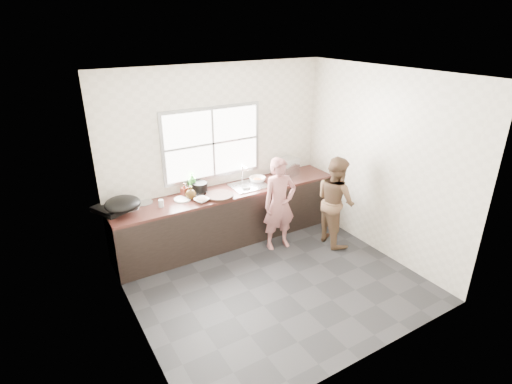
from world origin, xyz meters
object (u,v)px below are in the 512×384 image
woman (279,207)px  bottle_brown_short (191,193)px  bowl_held (246,187)px  burner (114,208)px  black_pot (200,188)px  pot_lid_left (129,208)px  bowl_crabs (257,180)px  dish_rack (286,167)px  bottle_brown_tall (185,190)px  person_side (335,201)px  plate_food (183,199)px  glass_jar (161,203)px  pot_lid_right (143,202)px  cutting_board (220,196)px  bowl_mince (202,200)px  bottle_green (192,182)px  wok (123,204)px

woman → bottle_brown_short: size_ratio=7.34×
bowl_held → burner: (-1.92, 0.28, 0.00)m
black_pot → pot_lid_left: black_pot is taller
bowl_crabs → dish_rack: (0.56, 0.01, 0.11)m
bowl_crabs → bottle_brown_tall: bearing=176.8°
person_side → bottle_brown_tall: size_ratio=7.44×
plate_food → person_side: bearing=-23.3°
glass_jar → pot_lid_right: 0.32m
cutting_board → bowl_mince: bowl_mince is taller
cutting_board → dish_rack: (1.35, 0.23, 0.13)m
bowl_crabs → bottle_green: bearing=171.8°
bottle_brown_tall → burner: bottle_brown_tall is taller
person_side → pot_lid_left: (-2.85, 1.01, 0.16)m
bottle_brown_short → cutting_board: bearing=-22.5°
bowl_crabs → glass_jar: glass_jar is taller
woman → person_side: person_side is taller
person_side → plate_food: bearing=74.2°
bowl_mince → burner: 1.19m
bowl_crabs → pot_lid_right: bowl_crabs is taller
bowl_held → woman: bearing=-58.6°
black_pot → pot_lid_left: 1.06m
bowl_held → wok: 1.84m
bottle_green → burner: 1.17m
person_side → dish_rack: size_ratio=3.60×
wok → dish_rack: size_ratio=1.21×
cutting_board → dish_rack: bearing=9.7°
person_side → bowl_held: size_ratio=7.75×
plate_food → pot_lid_right: (-0.52, 0.19, -0.00)m
plate_food → dish_rack: dish_rack is taller
bottle_green → glass_jar: (-0.58, -0.26, -0.11)m
bowl_mince → bottle_brown_tall: bearing=113.3°
cutting_board → bowl_held: bearing=8.1°
bowl_crabs → pot_lid_right: (-1.81, 0.15, -0.03)m
bowl_held → plate_food: bearing=173.6°
bottle_brown_short → dish_rack: (1.73, 0.07, 0.05)m
woman → dish_rack: 0.91m
glass_jar → bowl_crabs: bearing=3.7°
bowl_crabs → bottle_brown_tall: size_ratio=1.10×
woman → bowl_crabs: size_ratio=6.45×
pot_lid_right → black_pot: bearing=-6.0°
bowl_crabs → bowl_held: 0.33m
burner → black_pot: bearing=-3.2°
plate_food → dish_rack: (1.85, 0.05, 0.14)m
cutting_board → person_side: bearing=-24.4°
bowl_held → bowl_mince: bearing=-173.5°
plate_food → dish_rack: bearing=1.5°
bowl_mince → bottle_brown_short: bottle_brown_short is taller
person_side → dish_rack: (-0.26, 0.96, 0.30)m
cutting_board → burner: bearing=166.1°
wok → burner: bearing=111.7°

